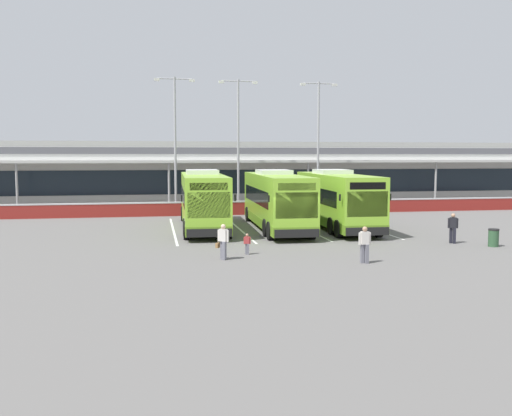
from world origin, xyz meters
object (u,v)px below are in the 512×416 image
at_px(pedestrian_in_dark_coat, 365,243).
at_px(lamp_post_west, 175,136).
at_px(coach_bus_left_centre, 276,201).
at_px(litter_bin, 493,238).
at_px(pedestrian_near_bin, 453,227).
at_px(lamp_post_centre, 238,137).
at_px(lamp_post_east, 318,137).
at_px(pedestrian_with_handbag, 223,241).
at_px(coach_bus_leftmost, 203,201).
at_px(pedestrian_child, 247,243).
at_px(coach_bus_centre, 336,200).

xyz_separation_m(pedestrian_in_dark_coat, lamp_post_west, (-7.30, 23.22, 5.42)).
distance_m(coach_bus_left_centre, litter_bin, 13.13).
relative_size(pedestrian_near_bin, lamp_post_centre, 0.15).
bearing_deg(coach_bus_left_centre, lamp_post_east, 62.34).
relative_size(pedestrian_with_handbag, pedestrian_near_bin, 1.00).
relative_size(coach_bus_left_centre, pedestrian_near_bin, 7.54).
bearing_deg(coach_bus_leftmost, litter_bin, -34.92).
bearing_deg(pedestrian_in_dark_coat, litter_bin, 20.74).
bearing_deg(pedestrian_child, coach_bus_centre, 50.69).
distance_m(coach_bus_centre, pedestrian_near_bin, 8.65).
distance_m(lamp_post_centre, lamp_post_east, 7.02).
height_order(pedestrian_child, pedestrian_near_bin, pedestrian_near_bin).
xyz_separation_m(coach_bus_centre, pedestrian_child, (-7.38, -9.01, -1.24)).
bearing_deg(litter_bin, lamp_post_centre, 116.60).
xyz_separation_m(pedestrian_child, lamp_post_west, (-2.60, 20.14, 5.75)).
xyz_separation_m(lamp_post_west, lamp_post_centre, (5.24, 0.49, 0.00)).
distance_m(coach_bus_left_centre, coach_bus_centre, 4.02).
xyz_separation_m(pedestrian_near_bin, lamp_post_west, (-14.03, 18.71, 5.42)).
bearing_deg(lamp_post_west, coach_bus_leftmost, -82.43).
height_order(lamp_post_west, lamp_post_centre, same).
height_order(coach_bus_centre, lamp_post_west, lamp_post_west).
xyz_separation_m(pedestrian_near_bin, litter_bin, (1.52, -1.38, -0.41)).
bearing_deg(litter_bin, coach_bus_left_centre, 137.25).
relative_size(coach_bus_centre, litter_bin, 13.14).
bearing_deg(lamp_post_east, litter_bin, -81.03).
distance_m(coach_bus_leftmost, pedestrian_near_bin, 15.30).
relative_size(coach_bus_left_centre, lamp_post_west, 1.11).
bearing_deg(litter_bin, coach_bus_leftmost, 145.08).
distance_m(pedestrian_child, lamp_post_east, 23.74).
bearing_deg(pedestrian_child, lamp_post_west, 97.35).
bearing_deg(coach_bus_leftmost, coach_bus_left_centre, -12.75).
bearing_deg(coach_bus_centre, pedestrian_with_handbag, -130.56).
xyz_separation_m(coach_bus_left_centre, lamp_post_east, (6.30, 12.01, 4.50)).
height_order(coach_bus_centre, pedestrian_in_dark_coat, coach_bus_centre).
bearing_deg(lamp_post_east, pedestrian_near_bin, -84.79).
height_order(coach_bus_centre, litter_bin, coach_bus_centre).
xyz_separation_m(coach_bus_leftmost, pedestrian_child, (1.24, -9.95, -1.24)).
bearing_deg(litter_bin, lamp_post_east, 98.97).
relative_size(coach_bus_left_centre, lamp_post_east, 1.11).
bearing_deg(lamp_post_centre, coach_bus_centre, -67.80).
bearing_deg(lamp_post_west, litter_bin, -52.27).
bearing_deg(lamp_post_centre, coach_bus_left_centre, -86.50).
relative_size(coach_bus_leftmost, lamp_post_west, 1.11).
bearing_deg(pedestrian_near_bin, pedestrian_child, -172.90).
distance_m(pedestrian_in_dark_coat, pedestrian_child, 5.63).
distance_m(coach_bus_centre, litter_bin, 10.64).
xyz_separation_m(pedestrian_with_handbag, litter_bin, (14.24, 1.16, -0.39)).
relative_size(lamp_post_west, litter_bin, 11.83).
xyz_separation_m(coach_bus_left_centre, pedestrian_with_handbag, (-4.65, -10.03, -0.93)).
height_order(coach_bus_centre, pedestrian_with_handbag, coach_bus_centre).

